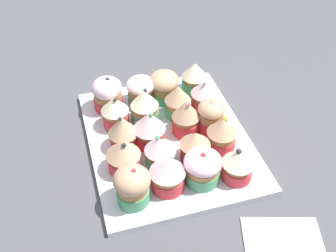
{
  "coord_description": "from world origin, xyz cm",
  "views": [
    {
      "loc": [
        -56.36,
        16.43,
        58.11
      ],
      "look_at": [
        0.0,
        0.0,
        4.2
      ],
      "focal_mm": 43.76,
      "sensor_mm": 36.0,
      "label": 1
    }
  ],
  "objects": [
    {
      "name": "cupcake_8",
      "position": [
        6.12,
        -3.86,
        5.01
      ],
      "size": [
        5.51,
        5.51,
        7.41
      ],
      "color": "#4C9E6B",
      "rests_on": "baking_tray"
    },
    {
      "name": "cupcake_17",
      "position": [
        -0.14,
        8.88,
        5.01
      ],
      "size": [
        5.74,
        5.74,
        7.56
      ],
      "color": "#D1333D",
      "rests_on": "baking_tray"
    },
    {
      "name": "cupcake_13",
      "position": [
        6.02,
        3.18,
        5.21
      ],
      "size": [
        5.71,
        5.71,
        8.22
      ],
      "color": "#4C9E6B",
      "rests_on": "baking_tray"
    },
    {
      "name": "cupcake_5",
      "position": [
        -12.29,
        -2.69,
        4.61
      ],
      "size": [
        6.69,
        6.69,
        6.92
      ],
      "color": "#4C9E6B",
      "rests_on": "baking_tray"
    },
    {
      "name": "cupcake_2",
      "position": [
        -0.34,
        -8.87,
        4.78
      ],
      "size": [
        5.38,
        5.38,
        7.27
      ],
      "color": "#D1333D",
      "rests_on": "baking_tray"
    },
    {
      "name": "cupcake_15",
      "position": [
        -13.28,
        10.03,
        5.14
      ],
      "size": [
        6.24,
        6.24,
        7.78
      ],
      "color": "#4C9E6B",
      "rests_on": "baking_tray"
    },
    {
      "name": "cupcake_3",
      "position": [
        7.07,
        -10.04,
        4.7
      ],
      "size": [
        5.8,
        5.8,
        6.96
      ],
      "color": "#D1333D",
      "rests_on": "baking_tray"
    },
    {
      "name": "cupcake_6",
      "position": [
        -7.04,
        -3.11,
        4.67
      ],
      "size": [
        5.76,
        5.76,
        6.66
      ],
      "color": "#D1333D",
      "rests_on": "baking_tray"
    },
    {
      "name": "cupcake_16",
      "position": [
        -5.73,
        10.01,
        4.65
      ],
      "size": [
        6.31,
        6.31,
        6.91
      ],
      "color": "#D1333D",
      "rests_on": "baking_tray"
    },
    {
      "name": "baking_tray",
      "position": [
        0.0,
        0.0,
        0.6
      ],
      "size": [
        37.39,
        31.02,
        1.2
      ],
      "color": "silver",
      "rests_on": "ground_plane"
    },
    {
      "name": "cupcake_18",
      "position": [
        6.49,
        9.2,
        4.84
      ],
      "size": [
        5.6,
        5.6,
        7.31
      ],
      "color": "#D1333D",
      "rests_on": "baking_tray"
    },
    {
      "name": "cupcake_0",
      "position": [
        -13.41,
        -8.89,
        4.67
      ],
      "size": [
        5.84,
        5.84,
        7.02
      ],
      "color": "#D1333D",
      "rests_on": "baking_tray"
    },
    {
      "name": "cupcake_11",
      "position": [
        -6.4,
        3.35,
        4.48
      ],
      "size": [
        5.83,
        5.83,
        6.67
      ],
      "color": "#4C9E6B",
      "rests_on": "baking_tray"
    },
    {
      "name": "napkin",
      "position": [
        -29.03,
        -10.75,
        0.3
      ],
      "size": [
        15.89,
        15.76,
        0.6
      ],
      "primitive_type": "cube",
      "rotation": [
        0.0,
        0.0,
        -0.29
      ],
      "color": "white",
      "rests_on": "ground_plane"
    },
    {
      "name": "cupcake_19",
      "position": [
        12.52,
        9.64,
        4.94
      ],
      "size": [
        6.37,
        6.37,
        7.72
      ],
      "color": "#D1333D",
      "rests_on": "baking_tray"
    },
    {
      "name": "cupcake_9",
      "position": [
        12.05,
        -2.6,
        4.78
      ],
      "size": [
        6.44,
        6.44,
        6.91
      ],
      "color": "#4C9E6B",
      "rests_on": "baking_tray"
    },
    {
      "name": "cupcake_1",
      "position": [
        -5.67,
        -8.9,
        4.97
      ],
      "size": [
        5.76,
        5.76,
        7.75
      ],
      "color": "#D1333D",
      "rests_on": "baking_tray"
    },
    {
      "name": "cupcake_10",
      "position": [
        -12.09,
        3.62,
        4.7
      ],
      "size": [
        6.36,
        6.36,
        6.78
      ],
      "color": "#D1333D",
      "rests_on": "baking_tray"
    },
    {
      "name": "cupcake_7",
      "position": [
        0.73,
        -3.88,
        5.11
      ],
      "size": [
        5.59,
        5.59,
        7.93
      ],
      "color": "#D1333D",
      "rests_on": "baking_tray"
    },
    {
      "name": "ground_plane",
      "position": [
        0.0,
        0.0,
        -1.5
      ],
      "size": [
        180.0,
        180.0,
        3.0
      ],
      "primitive_type": "cube",
      "color": "#4C4C51"
    },
    {
      "name": "cupcake_4",
      "position": [
        13.02,
        -9.9,
        4.91
      ],
      "size": [
        5.67,
        5.67,
        7.3
      ],
      "color": "#4C9E6B",
      "rests_on": "baking_tray"
    },
    {
      "name": "cupcake_12",
      "position": [
        -0.61,
        3.88,
        5.18
      ],
      "size": [
        6.21,
        6.21,
        7.9
      ],
      "color": "#D1333D",
      "rests_on": "baking_tray"
    },
    {
      "name": "cupcake_14",
      "position": [
        12.24,
        2.47,
        4.48
      ],
      "size": [
        6.16,
        6.16,
        6.34
      ],
      "color": "#4C9E6B",
      "rests_on": "baking_tray"
    }
  ]
}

